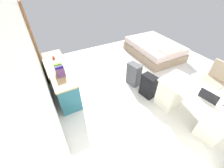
% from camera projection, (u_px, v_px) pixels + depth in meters
% --- Properties ---
extents(ground_plane, '(5.79, 5.79, 0.00)m').
position_uv_depth(ground_plane, '(145.00, 86.00, 3.95)').
color(ground_plane, silver).
extents(wall_back, '(4.67, 0.10, 2.68)m').
position_uv_depth(wall_back, '(36.00, 68.00, 2.21)').
color(wall_back, silver).
rests_on(wall_back, ground_plane).
extents(door_wooden, '(0.88, 0.05, 2.04)m').
position_uv_depth(door_wooden, '(35.00, 44.00, 3.64)').
color(door_wooden, brown).
rests_on(door_wooden, ground_plane).
extents(desk, '(1.51, 0.84, 0.74)m').
position_uv_depth(desk, '(193.00, 105.00, 2.90)').
color(desk, silver).
rests_on(desk, ground_plane).
extents(office_chair, '(0.52, 0.52, 0.94)m').
position_uv_depth(office_chair, '(212.00, 84.00, 3.36)').
color(office_chair, black).
rests_on(office_chair, ground_plane).
extents(credenza, '(1.80, 0.48, 0.72)m').
position_uv_depth(credenza, '(61.00, 79.00, 3.59)').
color(credenza, '#235B6B').
rests_on(credenza, ground_plane).
extents(bed, '(1.94, 1.45, 0.58)m').
position_uv_depth(bed, '(154.00, 49.00, 5.13)').
color(bed, gray).
rests_on(bed, ground_plane).
extents(suitcase_black, '(0.39, 0.27, 0.60)m').
position_uv_depth(suitcase_black, '(148.00, 86.00, 3.48)').
color(suitcase_black, black).
rests_on(suitcase_black, ground_plane).
extents(suitcase_spare_grey, '(0.39, 0.28, 0.62)m').
position_uv_depth(suitcase_spare_grey, '(134.00, 74.00, 3.83)').
color(suitcase_spare_grey, '#4C4C51').
rests_on(suitcase_spare_grey, ground_plane).
extents(laptop, '(0.34, 0.26, 0.21)m').
position_uv_depth(laptop, '(209.00, 97.00, 2.50)').
color(laptop, silver).
rests_on(laptop, desk).
extents(computer_mouse, '(0.07, 0.11, 0.03)m').
position_uv_depth(computer_mouse, '(195.00, 90.00, 2.70)').
color(computer_mouse, white).
rests_on(computer_mouse, desk).
extents(book_row, '(0.28, 0.17, 0.24)m').
position_uv_depth(book_row, '(60.00, 70.00, 3.08)').
color(book_row, '#643C75').
rests_on(book_row, credenza).
extents(figurine_small, '(0.08, 0.08, 0.11)m').
position_uv_depth(figurine_small, '(53.00, 57.00, 3.61)').
color(figurine_small, red).
rests_on(figurine_small, credenza).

